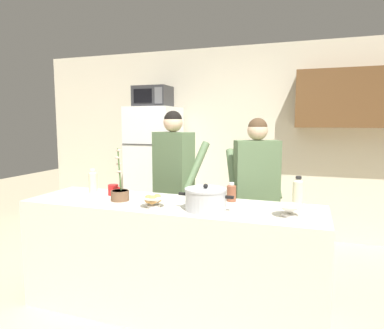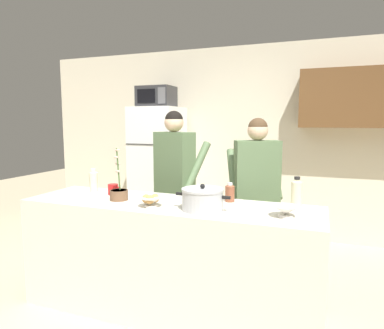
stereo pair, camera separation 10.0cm
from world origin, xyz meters
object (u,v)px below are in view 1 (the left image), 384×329
coffee_mug (113,190)px  bottle_far_corner (298,191)px  bottle_near_edge (93,181)px  refrigerator (154,171)px  bread_bowl (153,201)px  person_by_sink (256,183)px  microwave (153,97)px  potted_orchid (120,193)px  cooking_pot (206,199)px  bottle_mid_counter (231,192)px  person_near_pot (174,172)px  empty_bowl (289,210)px

coffee_mug → bottle_far_corner: 1.58m
bottle_far_corner → bottle_near_edge: bearing=-177.4°
refrigerator → bottle_far_corner: bearing=-38.7°
bread_bowl → person_by_sink: bearing=53.4°
refrigerator → bottle_near_edge: bearing=-84.4°
microwave → potted_orchid: 2.18m
bottle_near_edge → potted_orchid: (0.42, -0.22, -0.04)m
cooking_pot → bottle_mid_counter: 0.36m
refrigerator → potted_orchid: bearing=-73.0°
person_near_pot → bottle_near_edge: bearing=-132.7°
bottle_near_edge → bottle_far_corner: bearing=2.6°
person_near_pot → bottle_far_corner: size_ratio=7.23×
bread_bowl → bottle_near_edge: bearing=156.7°
cooking_pot → coffee_mug: (-0.93, 0.24, -0.03)m
cooking_pot → bottle_mid_counter: size_ratio=2.68×
bread_bowl → potted_orchid: (-0.36, 0.11, 0.01)m
microwave → potted_orchid: microwave is taller
coffee_mug → cooking_pot: bearing=-14.2°
microwave → empty_bowl: (1.94, -1.92, -0.95)m
bottle_far_corner → person_by_sink: bearing=130.5°
person_by_sink → empty_bowl: (0.35, -0.81, -0.03)m
refrigerator → potted_orchid: size_ratio=4.05×
cooking_pot → bottle_mid_counter: bearing=70.7°
empty_bowl → bottle_near_edge: (-1.78, 0.26, 0.06)m
person_near_pot → bottle_mid_counter: person_near_pot is taller
cooking_pot → potted_orchid: potted_orchid is taller
bottle_near_edge → bottle_mid_counter: 1.30m
bottle_near_edge → person_near_pot: bearing=47.3°
bottle_far_corner → potted_orchid: potted_orchid is taller
bread_bowl → bottle_far_corner: 1.13m
refrigerator → microwave: 1.03m
bottle_near_edge → bottle_far_corner: size_ratio=0.94×
person_by_sink → empty_bowl: person_by_sink is taller
person_by_sink → bottle_far_corner: person_by_sink is taller
potted_orchid → bread_bowl: bearing=-17.6°
bottle_near_edge → empty_bowl: bearing=-8.3°
bottle_near_edge → bread_bowl: bearing=-23.3°
bread_bowl → bottle_far_corner: (1.05, 0.42, 0.06)m
person_by_sink → empty_bowl: size_ratio=8.66×
refrigerator → bottle_near_edge: 1.69m
empty_bowl → microwave: bearing=135.4°
bottle_mid_counter → bottle_far_corner: 0.52m
bottle_mid_counter → bottle_far_corner: size_ratio=0.67×
bread_bowl → bottle_far_corner: size_ratio=0.82×
cooking_pot → bottle_far_corner: bottle_far_corner is taller
person_near_pot → cooking_pot: (0.62, -0.90, -0.05)m
potted_orchid → coffee_mug: bearing=134.6°
refrigerator → microwave: size_ratio=3.70×
cooking_pot → potted_orchid: bearing=175.1°
coffee_mug → bottle_mid_counter: size_ratio=0.83×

